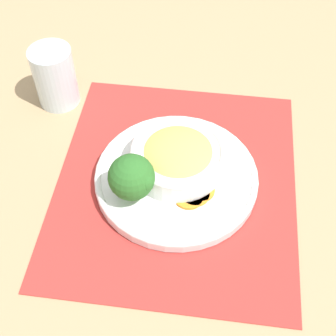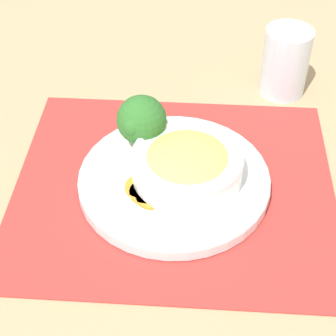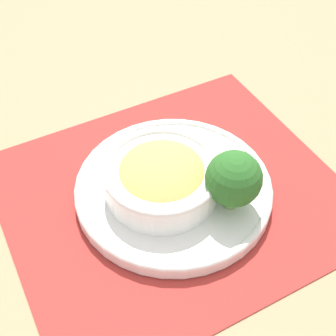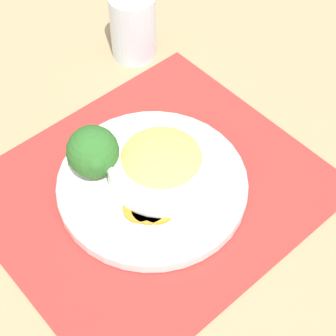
% 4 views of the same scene
% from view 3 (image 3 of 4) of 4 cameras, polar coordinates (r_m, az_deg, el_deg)
% --- Properties ---
extents(ground_plane, '(4.00, 4.00, 0.00)m').
position_cam_3_polar(ground_plane, '(0.67, 0.65, -3.25)').
color(ground_plane, tan).
extents(placemat, '(0.41, 0.46, 0.00)m').
position_cam_3_polar(placemat, '(0.67, 0.65, -3.15)').
color(placemat, '#B2332D').
rests_on(placemat, ground_plane).
extents(plate, '(0.28, 0.28, 0.02)m').
position_cam_3_polar(plate, '(0.66, 0.66, -2.40)').
color(plate, white).
rests_on(plate, placemat).
extents(bowl, '(0.16, 0.16, 0.05)m').
position_cam_3_polar(bowl, '(0.63, -0.73, -1.12)').
color(bowl, white).
rests_on(bowl, plate).
extents(broccoli_floret, '(0.07, 0.07, 0.09)m').
position_cam_3_polar(broccoli_floret, '(0.60, 8.01, -1.27)').
color(broccoli_floret, '#759E51').
rests_on(broccoli_floret, plate).
extents(carrot_slice_near, '(0.05, 0.05, 0.01)m').
position_cam_3_polar(carrot_slice_near, '(0.68, 2.91, 0.74)').
color(carrot_slice_near, orange).
rests_on(carrot_slice_near, plate).
extents(carrot_slice_middle, '(0.05, 0.05, 0.01)m').
position_cam_3_polar(carrot_slice_middle, '(0.68, 1.97, 1.06)').
color(carrot_slice_middle, orange).
rests_on(carrot_slice_middle, plate).
extents(carrot_slice_far, '(0.05, 0.05, 0.01)m').
position_cam_3_polar(carrot_slice_far, '(0.69, 0.97, 1.20)').
color(carrot_slice_far, orange).
rests_on(carrot_slice_far, plate).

